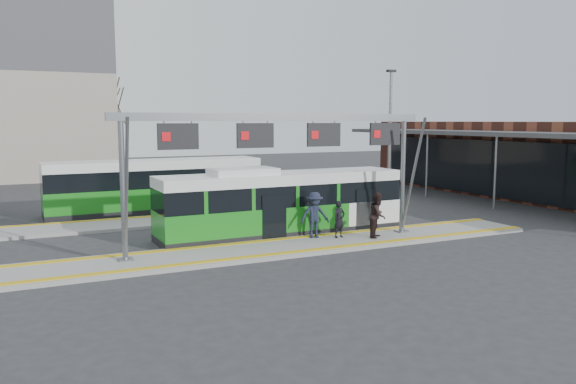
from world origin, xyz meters
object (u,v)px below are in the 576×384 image
object	(u,v)px
gantry	(283,140)
passenger_c	(315,215)
hero_bus	(281,204)
passenger_b	(378,215)
passenger_a	(339,219)

from	to	relation	value
gantry	passenger_c	world-z (taller)	gantry
gantry	passenger_c	xyz separation A→B (m)	(1.74, 0.59, -3.18)
hero_bus	passenger_b	distance (m)	4.30
gantry	hero_bus	bearing A→B (deg)	66.79
gantry	hero_bus	size ratio (longest dim) A/B	1.16
passenger_b	passenger_c	bearing A→B (deg)	114.70
gantry	passenger_a	world-z (taller)	gantry
passenger_b	passenger_a	bearing A→B (deg)	114.54
gantry	passenger_b	distance (m)	5.29
gantry	passenger_b	size ratio (longest dim) A/B	6.80
gantry	hero_bus	world-z (taller)	gantry
hero_bus	passenger_a	size ratio (longest dim) A/B	7.15
gantry	passenger_b	world-z (taller)	gantry
hero_bus	passenger_c	xyz separation A→B (m)	(0.71, -1.82, -0.28)
passenger_a	hero_bus	bearing A→B (deg)	114.30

